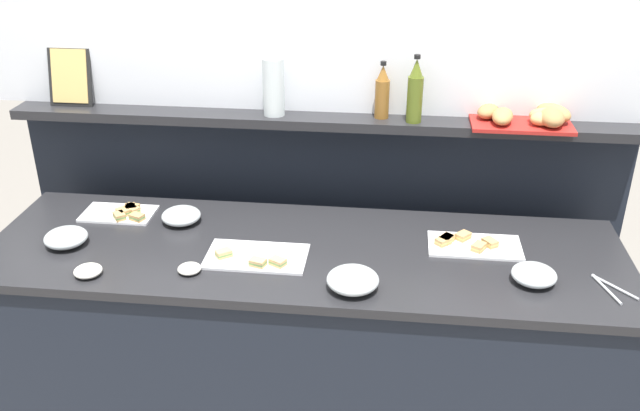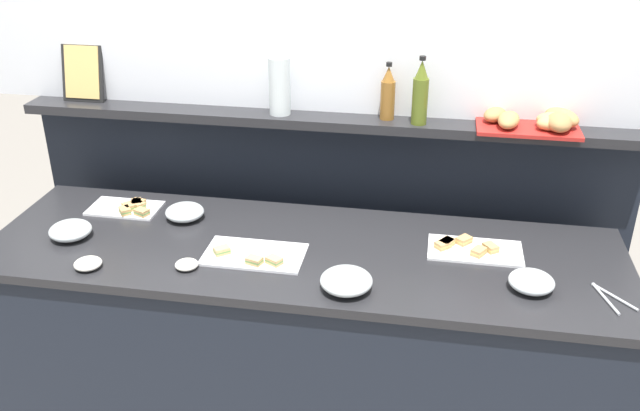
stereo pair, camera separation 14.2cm
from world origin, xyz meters
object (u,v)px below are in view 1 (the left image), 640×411
object	(u,v)px
sandwich_platter_side	(256,257)
glass_bowl_small	(181,216)
condiment_bowl_cream	(189,269)
water_carafe	(274,87)
condiment_bowl_dark	(88,271)
sandwich_platter_front	(123,213)
vinegar_bottle_amber	(382,93)
olive_oil_bottle	(415,92)
glass_bowl_medium	(534,275)
bread_basket	(531,117)
sandwich_platter_rear	(470,244)
glass_bowl_extra	(66,238)
framed_picture	(70,76)
glass_bowl_large	(353,281)
serving_tongs	(610,287)

from	to	relation	value
sandwich_platter_side	glass_bowl_small	world-z (taller)	glass_bowl_small
condiment_bowl_cream	water_carafe	xyz separation A→B (m)	(0.20, 0.69, 0.47)
condiment_bowl_cream	condiment_bowl_dark	bearing A→B (deg)	-170.36
sandwich_platter_front	vinegar_bottle_amber	world-z (taller)	vinegar_bottle_amber
water_carafe	olive_oil_bottle	bearing A→B (deg)	-2.34
glass_bowl_medium	bread_basket	world-z (taller)	bread_basket
sandwich_platter_rear	glass_bowl_medium	xyz separation A→B (m)	(0.20, -0.23, 0.02)
condiment_bowl_dark	sandwich_platter_front	bearing A→B (deg)	96.23
sandwich_platter_front	water_carafe	bearing A→B (deg)	25.25
glass_bowl_extra	vinegar_bottle_amber	distance (m)	1.37
condiment_bowl_cream	sandwich_platter_side	bearing A→B (deg)	28.68
sandwich_platter_rear	framed_picture	distance (m)	1.83
water_carafe	glass_bowl_small	bearing A→B (deg)	-136.76
sandwich_platter_side	water_carafe	distance (m)	0.75
sandwich_platter_rear	water_carafe	distance (m)	1.02
condiment_bowl_dark	water_carafe	size ratio (longest dim) A/B	0.42
condiment_bowl_cream	glass_bowl_extra	bearing A→B (deg)	165.10
glass_bowl_extra	bread_basket	distance (m)	1.88
sandwich_platter_front	condiment_bowl_dark	bearing A→B (deg)	-83.77
glass_bowl_extra	glass_bowl_large	bearing A→B (deg)	-9.21
condiment_bowl_dark	serving_tongs	bearing A→B (deg)	3.78
condiment_bowl_dark	framed_picture	bearing A→B (deg)	113.89
condiment_bowl_cream	olive_oil_bottle	bearing A→B (deg)	40.50
glass_bowl_extra	olive_oil_bottle	size ratio (longest dim) A/B	0.59
condiment_bowl_dark	olive_oil_bottle	bearing A→B (deg)	32.66
olive_oil_bottle	water_carafe	bearing A→B (deg)	177.66
bread_basket	glass_bowl_medium	bearing A→B (deg)	-93.15
sandwich_platter_front	framed_picture	xyz separation A→B (m)	(-0.30, 0.32, 0.48)
glass_bowl_small	glass_bowl_extra	distance (m)	0.45
olive_oil_bottle	glass_bowl_extra	bearing A→B (deg)	-158.04
condiment_bowl_cream	glass_bowl_medium	bearing A→B (deg)	3.39
glass_bowl_small	framed_picture	bearing A→B (deg)	147.50
sandwich_platter_front	glass_bowl_extra	xyz separation A→B (m)	(-0.12, -0.27, 0.02)
sandwich_platter_front	framed_picture	size ratio (longest dim) A/B	1.16
sandwich_platter_front	condiment_bowl_cream	world-z (taller)	sandwich_platter_front
glass_bowl_large	glass_bowl_extra	size ratio (longest dim) A/B	1.11
bread_basket	olive_oil_bottle	bearing A→B (deg)	-179.47
sandwich_platter_side	glass_bowl_extra	xyz separation A→B (m)	(-0.74, 0.02, 0.02)
sandwich_platter_front	glass_bowl_medium	size ratio (longest dim) A/B	1.89
framed_picture	vinegar_bottle_amber	bearing A→B (deg)	-1.02
condiment_bowl_cream	water_carafe	bearing A→B (deg)	74.00
glass_bowl_medium	condiment_bowl_cream	distance (m)	1.21
condiment_bowl_dark	bread_basket	world-z (taller)	bread_basket
olive_oil_bottle	framed_picture	distance (m)	1.48
sandwich_platter_front	serving_tongs	size ratio (longest dim) A/B	1.64
olive_oil_bottle	bread_basket	world-z (taller)	olive_oil_bottle
glass_bowl_extra	condiment_bowl_cream	size ratio (longest dim) A/B	1.93
condiment_bowl_dark	framed_picture	xyz separation A→B (m)	(-0.35, 0.79, 0.48)
olive_oil_bottle	framed_picture	world-z (taller)	olive_oil_bottle
water_carafe	glass_bowl_extra	bearing A→B (deg)	-142.74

